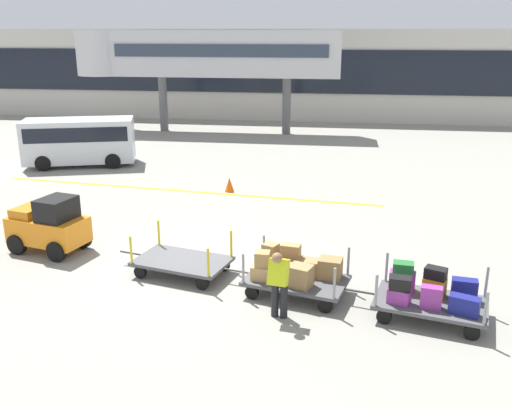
{
  "coord_description": "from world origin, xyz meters",
  "views": [
    {
      "loc": [
        3.57,
        -13.12,
        5.89
      ],
      "look_at": [
        1.4,
        1.64,
        1.25
      ],
      "focal_mm": 39.36,
      "sensor_mm": 36.0,
      "label": 1
    }
  ],
  "objects_px": {
    "baggage_handler": "(279,281)",
    "shuttle_van": "(79,138)",
    "baggage_cart_lead": "(182,261)",
    "safety_cone_near": "(229,185)",
    "baggage_tug": "(49,226)",
    "baggage_cart_tail": "(429,294)",
    "baggage_cart_middle": "(294,271)"
  },
  "relations": [
    {
      "from": "baggage_cart_lead",
      "to": "shuttle_van",
      "type": "xyz_separation_m",
      "value": [
        -7.81,
        11.01,
        0.89
      ]
    },
    {
      "from": "baggage_cart_lead",
      "to": "shuttle_van",
      "type": "bearing_deg",
      "value": 125.36
    },
    {
      "from": "baggage_tug",
      "to": "baggage_cart_middle",
      "type": "xyz_separation_m",
      "value": [
        6.9,
        -1.64,
        -0.19
      ]
    },
    {
      "from": "baggage_tug",
      "to": "baggage_handler",
      "type": "xyz_separation_m",
      "value": [
        6.68,
        -2.89,
        0.11
      ]
    },
    {
      "from": "baggage_tug",
      "to": "baggage_handler",
      "type": "height_order",
      "value": "baggage_tug"
    },
    {
      "from": "baggage_handler",
      "to": "safety_cone_near",
      "type": "bearing_deg",
      "value": 106.94
    },
    {
      "from": "baggage_cart_middle",
      "to": "baggage_handler",
      "type": "height_order",
      "value": "baggage_handler"
    },
    {
      "from": "baggage_tug",
      "to": "safety_cone_near",
      "type": "relative_size",
      "value": 4.18
    },
    {
      "from": "baggage_cart_middle",
      "to": "baggage_handler",
      "type": "distance_m",
      "value": 1.31
    },
    {
      "from": "baggage_tug",
      "to": "baggage_cart_lead",
      "type": "height_order",
      "value": "baggage_tug"
    },
    {
      "from": "shuttle_van",
      "to": "safety_cone_near",
      "type": "bearing_deg",
      "value": -23.97
    },
    {
      "from": "baggage_cart_tail",
      "to": "safety_cone_near",
      "type": "distance_m",
      "value": 10.9
    },
    {
      "from": "baggage_cart_tail",
      "to": "baggage_handler",
      "type": "relative_size",
      "value": 1.98
    },
    {
      "from": "baggage_tug",
      "to": "baggage_handler",
      "type": "distance_m",
      "value": 7.28
    },
    {
      "from": "baggage_cart_middle",
      "to": "baggage_handler",
      "type": "relative_size",
      "value": 1.98
    },
    {
      "from": "baggage_handler",
      "to": "shuttle_van",
      "type": "xyz_separation_m",
      "value": [
        -10.45,
        12.91,
        0.37
      ]
    },
    {
      "from": "baggage_handler",
      "to": "shuttle_van",
      "type": "distance_m",
      "value": 16.61
    },
    {
      "from": "baggage_tug",
      "to": "safety_cone_near",
      "type": "xyz_separation_m",
      "value": [
        3.77,
        6.67,
        -0.48
      ]
    },
    {
      "from": "baggage_tug",
      "to": "baggage_handler",
      "type": "bearing_deg",
      "value": -23.41
    },
    {
      "from": "baggage_cart_lead",
      "to": "baggage_cart_tail",
      "type": "height_order",
      "value": "same"
    },
    {
      "from": "baggage_cart_tail",
      "to": "baggage_handler",
      "type": "xyz_separation_m",
      "value": [
        -3.16,
        -0.51,
        0.32
      ]
    },
    {
      "from": "baggage_tug",
      "to": "shuttle_van",
      "type": "xyz_separation_m",
      "value": [
        -3.77,
        10.02,
        0.48
      ]
    },
    {
      "from": "shuttle_van",
      "to": "baggage_cart_tail",
      "type": "bearing_deg",
      "value": -42.34
    },
    {
      "from": "baggage_cart_lead",
      "to": "baggage_cart_middle",
      "type": "bearing_deg",
      "value": -12.84
    },
    {
      "from": "baggage_cart_lead",
      "to": "safety_cone_near",
      "type": "relative_size",
      "value": 5.61
    },
    {
      "from": "baggage_cart_tail",
      "to": "baggage_handler",
      "type": "distance_m",
      "value": 3.22
    },
    {
      "from": "baggage_handler",
      "to": "shuttle_van",
      "type": "height_order",
      "value": "shuttle_van"
    },
    {
      "from": "baggage_cart_lead",
      "to": "baggage_cart_middle",
      "type": "relative_size",
      "value": 1.0
    },
    {
      "from": "baggage_cart_tail",
      "to": "safety_cone_near",
      "type": "relative_size",
      "value": 5.61
    },
    {
      "from": "shuttle_van",
      "to": "baggage_tug",
      "type": "bearing_deg",
      "value": -69.37
    },
    {
      "from": "baggage_cart_lead",
      "to": "safety_cone_near",
      "type": "height_order",
      "value": "baggage_cart_lead"
    },
    {
      "from": "baggage_tug",
      "to": "baggage_handler",
      "type": "relative_size",
      "value": 1.47
    }
  ]
}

